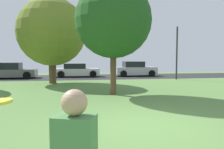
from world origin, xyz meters
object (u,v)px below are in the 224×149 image
oak_tree_center (52,32)px  parked_car_grey (11,71)px  oak_tree_left (113,20)px  street_lamp_post (177,53)px  parked_car_silver (135,69)px  parked_car_white (77,71)px

oak_tree_center → parked_car_grey: oak_tree_center is taller
oak_tree_left → parked_car_grey: 13.32m
street_lamp_post → parked_car_silver: bearing=121.5°
oak_tree_left → parked_car_silver: size_ratio=1.34×
oak_tree_left → parked_car_grey: bearing=125.9°
oak_tree_left → oak_tree_center: oak_tree_center is taller
oak_tree_center → street_lamp_post: bearing=7.6°
oak_tree_center → street_lamp_post: 10.41m
oak_tree_left → parked_car_white: bearing=98.6°
parked_car_grey → street_lamp_post: street_lamp_post is taller
parked_car_grey → parked_car_silver: parked_car_silver is taller
parked_car_grey → oak_tree_left: bearing=-54.1°
parked_car_grey → parked_car_white: parked_car_grey is taller
parked_car_silver → oak_tree_left: bearing=-110.7°
oak_tree_left → oak_tree_center: (-3.46, 5.69, 0.02)m
oak_tree_left → parked_car_silver: bearing=69.3°
parked_car_white → street_lamp_post: size_ratio=0.95×
oak_tree_left → parked_car_white: size_ratio=1.30×
oak_tree_left → parked_car_grey: oak_tree_left is taller
oak_tree_center → oak_tree_left: bearing=-58.7°
oak_tree_left → parked_car_grey: size_ratio=1.27×
oak_tree_left → street_lamp_post: (6.77, 7.05, -1.41)m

